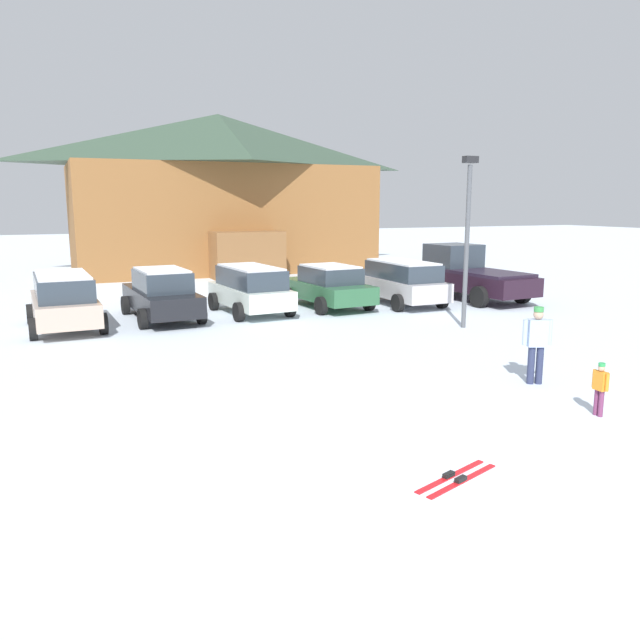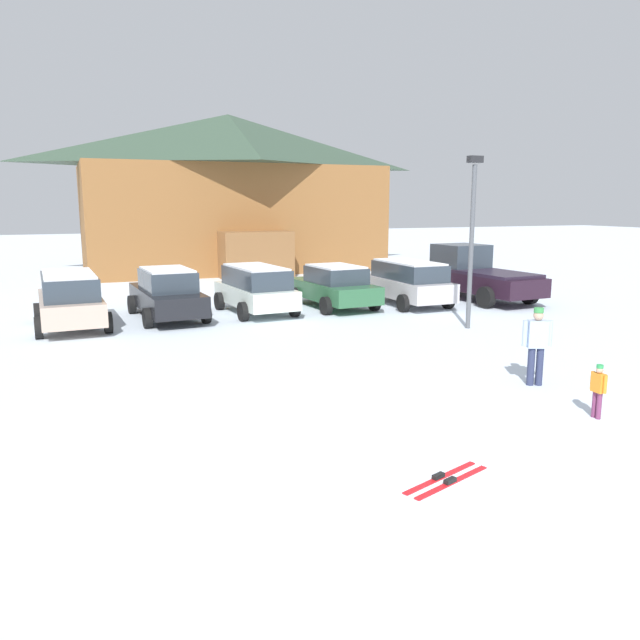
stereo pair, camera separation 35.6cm
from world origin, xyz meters
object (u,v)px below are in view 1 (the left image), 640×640
parked_black_sedan (162,294)px  parked_green_coupe (328,286)px  skier_adult_in_blue_parka (537,341)px  lamp_post (467,232)px  parked_beige_suv (64,299)px  parked_silver_wagon (402,281)px  skier_child_in_orange_jacket (600,386)px  pair_of_skis (456,478)px  pickup_truck (467,274)px  ski_lodge (220,192)px  parked_white_suv (250,288)px

parked_black_sedan → parked_green_coupe: (6.06, -0.03, -0.05)m
parked_black_sedan → skier_adult_in_blue_parka: size_ratio=2.87×
lamp_post → parked_beige_suv: bearing=157.5°
parked_silver_wagon → skier_adult_in_blue_parka: size_ratio=2.57×
skier_child_in_orange_jacket → pair_of_skis: size_ratio=0.64×
parked_black_sedan → parked_green_coupe: size_ratio=1.09×
pickup_truck → parked_black_sedan: bearing=178.8°
parked_green_coupe → skier_child_in_orange_jacket: (-0.47, -12.91, -0.25)m
ski_lodge → pair_of_skis: (-4.43, -29.19, -4.43)m
skier_adult_in_blue_parka → lamp_post: bearing=67.5°
parked_white_suv → lamp_post: bearing=-43.6°
parked_green_coupe → lamp_post: size_ratio=0.85×
parked_beige_suv → lamp_post: bearing=-22.5°
skier_child_in_orange_jacket → parked_silver_wagon: bearing=75.1°
lamp_post → parked_black_sedan: bearing=148.1°
parked_silver_wagon → parked_black_sedan: bearing=176.3°
parked_beige_suv → parked_black_sedan: parked_beige_suv is taller
parked_silver_wagon → pickup_truck: bearing=5.6°
skier_adult_in_blue_parka → skier_child_in_orange_jacket: size_ratio=1.69×
ski_lodge → lamp_post: size_ratio=3.27×
parked_silver_wagon → ski_lodge: bearing=100.2°
parked_black_sedan → pair_of_skis: bearing=-83.4°
skier_adult_in_blue_parka → skier_child_in_orange_jacket: skier_adult_in_blue_parka is taller
parked_white_suv → parked_green_coupe: parked_white_suv is taller
parked_white_suv → pickup_truck: size_ratio=0.72×
pickup_truck → parked_beige_suv: bearing=-179.2°
parked_black_sedan → pair_of_skis: parked_black_sedan is taller
parked_white_suv → parked_black_sedan: bearing=177.6°
ski_lodge → skier_adult_in_blue_parka: ski_lodge is taller
parked_beige_suv → parked_white_suv: parked_beige_suv is taller
pickup_truck → skier_child_in_orange_jacket: bearing=-117.2°
parked_beige_suv → skier_child_in_orange_jacket: 15.15m
skier_child_in_orange_jacket → pair_of_skis: 4.17m
parked_beige_suv → pair_of_skis: size_ratio=2.88×
parked_silver_wagon → skier_child_in_orange_jacket: bearing=-104.9°
parked_beige_suv → skier_adult_in_blue_parka: size_ratio=2.67×
pickup_truck → pair_of_skis: bearing=-127.1°
pickup_truck → pair_of_skis: size_ratio=3.78×
ski_lodge → skier_adult_in_blue_parka: 26.18m
ski_lodge → parked_black_sedan: 16.64m
parked_beige_suv → parked_silver_wagon: size_ratio=1.04×
skier_adult_in_blue_parka → parked_beige_suv: bearing=130.9°
ski_lodge → skier_child_in_orange_jacket: 28.29m
ski_lodge → lamp_post: (2.28, -20.26, -1.52)m
parked_black_sedan → parked_silver_wagon: bearing=-3.7°
pickup_truck → lamp_post: size_ratio=1.13×
parked_green_coupe → parked_silver_wagon: (2.82, -0.54, 0.10)m
parked_silver_wagon → skier_child_in_orange_jacket: size_ratio=4.34×
ski_lodge → pair_of_skis: 29.86m
parked_green_coupe → lamp_post: 6.02m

